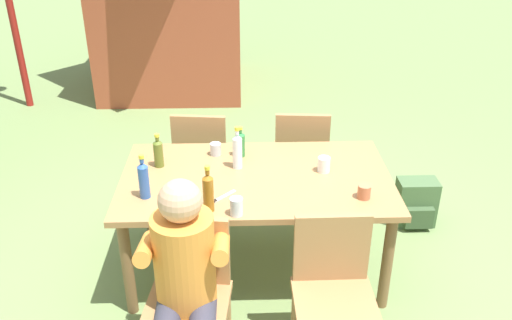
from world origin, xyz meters
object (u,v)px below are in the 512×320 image
(chair_far_left, at_px, (202,154))
(chair_near_right, at_px, (333,286))
(table_knife, at_px, (219,199))
(chair_near_left, at_px, (189,290))
(bottle_blue, at_px, (144,179))
(cup_glass, at_px, (236,207))
(person_in_white_shirt, at_px, (184,278))
(cup_terracotta, at_px, (364,192))
(dining_table, at_px, (256,187))
(cup_white, at_px, (324,164))
(backpack_by_near_side, at_px, (416,203))
(chair_far_right, at_px, (301,153))
(bottle_amber, at_px, (208,192))
(bottle_green, at_px, (240,144))
(bottle_olive, at_px, (158,153))
(cup_steel, at_px, (216,149))
(bottle_clear, at_px, (237,150))

(chair_far_left, height_order, chair_near_right, same)
(chair_far_left, xyz_separation_m, table_knife, (0.17, -1.09, 0.25))
(chair_near_left, height_order, table_knife, chair_near_left)
(bottle_blue, bearing_deg, cup_glass, -20.86)
(person_in_white_shirt, relative_size, cup_terracotta, 13.59)
(chair_far_left, bearing_deg, dining_table, -63.42)
(cup_terracotta, height_order, table_knife, cup_terracotta)
(bottle_blue, bearing_deg, chair_far_left, 75.13)
(dining_table, distance_m, cup_white, 0.47)
(chair_far_left, distance_m, backpack_by_near_side, 1.74)
(chair_far_right, bearing_deg, cup_terracotta, -76.81)
(dining_table, distance_m, bottle_amber, 0.53)
(chair_near_left, xyz_separation_m, cup_white, (0.84, 0.86, 0.29))
(bottle_amber, bearing_deg, table_knife, 65.68)
(chair_near_left, bearing_deg, cup_glass, 54.16)
(cup_white, distance_m, backpack_by_near_side, 1.11)
(table_knife, bearing_deg, bottle_amber, -114.32)
(bottle_amber, height_order, table_knife, bottle_amber)
(bottle_green, relative_size, cup_terracotta, 2.56)
(dining_table, relative_size, chair_near_left, 2.02)
(bottle_green, bearing_deg, cup_terracotta, -38.03)
(bottle_amber, height_order, bottle_olive, bottle_amber)
(chair_far_right, xyz_separation_m, bottle_green, (-0.49, -0.51, 0.34))
(dining_table, xyz_separation_m, backpack_by_near_side, (1.28, 0.50, -0.47))
(dining_table, relative_size, bottle_amber, 5.97)
(chair_far_right, relative_size, backpack_by_near_side, 2.28)
(person_in_white_shirt, bearing_deg, chair_far_left, 90.30)
(person_in_white_shirt, height_order, table_knife, person_in_white_shirt)
(chair_near_left, xyz_separation_m, chair_far_left, (-0.02, 1.62, 0.00))
(dining_table, height_order, cup_steel, cup_steel)
(chair_far_left, xyz_separation_m, cup_glass, (0.28, -1.26, 0.29))
(cup_terracotta, bearing_deg, table_knife, 179.56)
(bottle_olive, bearing_deg, bottle_amber, -57.36)
(bottle_olive, relative_size, table_knife, 1.28)
(chair_near_left, distance_m, cup_terracotta, 1.19)
(dining_table, height_order, cup_white, cup_white)
(bottle_blue, distance_m, cup_steel, 0.70)
(bottle_amber, relative_size, cup_white, 2.89)
(dining_table, distance_m, cup_glass, 0.48)
(bottle_clear, bearing_deg, cup_glass, -90.75)
(chair_far_left, bearing_deg, bottle_amber, -84.48)
(bottle_amber, xyz_separation_m, cup_white, (0.74, 0.45, -0.08))
(chair_far_right, xyz_separation_m, bottle_amber, (-0.68, -1.21, 0.37))
(bottle_green, bearing_deg, chair_far_right, 46.43)
(person_in_white_shirt, relative_size, table_knife, 6.33)
(table_knife, bearing_deg, chair_near_right, -39.92)
(chair_far_left, relative_size, chair_near_right, 1.00)
(chair_far_left, height_order, person_in_white_shirt, person_in_white_shirt)
(bottle_green, bearing_deg, bottle_clear, -96.83)
(bottle_olive, height_order, bottle_blue, bottle_blue)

